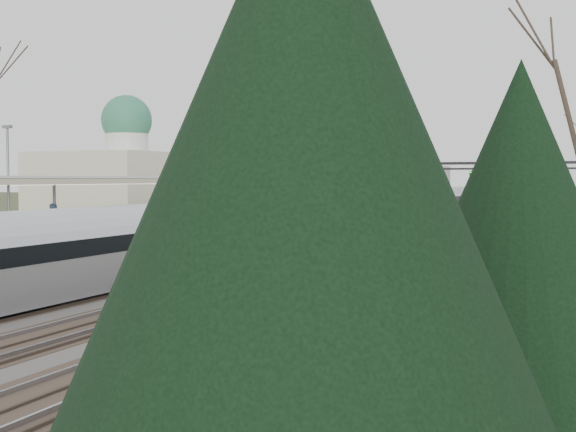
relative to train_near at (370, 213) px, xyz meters
The scene contains 10 objects.
track_bed 11.80m from the train_near, 76.35° to the left, with size 24.00×160.00×0.22m.
platform 9.01m from the train_near, 136.97° to the right, with size 3.50×69.00×1.00m, color #9E9B93.
canopy 12.72m from the train_near, 121.65° to the right, with size 4.10×50.00×3.11m.
dome_building 20.14m from the train_near, 163.71° to the right, with size 10.00×8.00×10.30m.
signal_gantry 41.61m from the train_near, 86.14° to the left, with size 21.00×0.59×6.08m.
evergreen_clump 47.11m from the train_near, 72.17° to the right, with size 5.90×7.10×6.50m.
tree_west_far 16.50m from the train_near, 163.17° to the left, with size 5.50×5.50×11.33m.
train_near is the anchor object (origin of this frame).
train_far 57.67m from the train_near, 83.03° to the left, with size 2.62×75.21×3.05m.
passenger 26.86m from the train_near, 103.00° to the right, with size 0.70×0.46×1.91m, color #31415F.
Camera 1 is at (13.65, -7.05, 4.01)m, focal length 45.00 mm.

